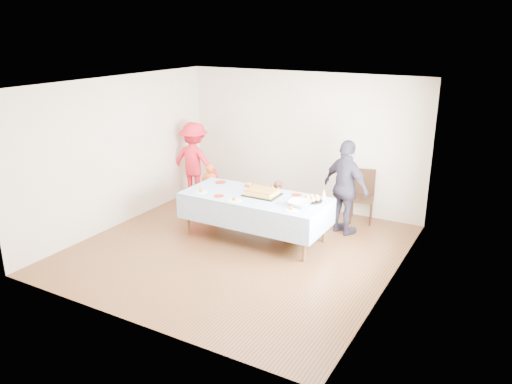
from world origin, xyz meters
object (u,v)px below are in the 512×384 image
at_px(dining_chair, 363,193).
at_px(adult_left, 194,162).
at_px(party_table, 255,199).
at_px(birthday_cake, 262,193).

relative_size(dining_chair, adult_left, 0.59).
bearing_deg(adult_left, party_table, 148.08).
height_order(dining_chair, adult_left, adult_left).
relative_size(birthday_cake, adult_left, 0.36).
relative_size(birthday_cake, dining_chair, 0.60).
xyz_separation_m(party_table, birthday_cake, (0.09, 0.08, 0.10)).
bearing_deg(dining_chair, birthday_cake, -140.33).
bearing_deg(birthday_cake, adult_left, 153.38).
height_order(party_table, adult_left, adult_left).
relative_size(party_table, dining_chair, 2.56).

